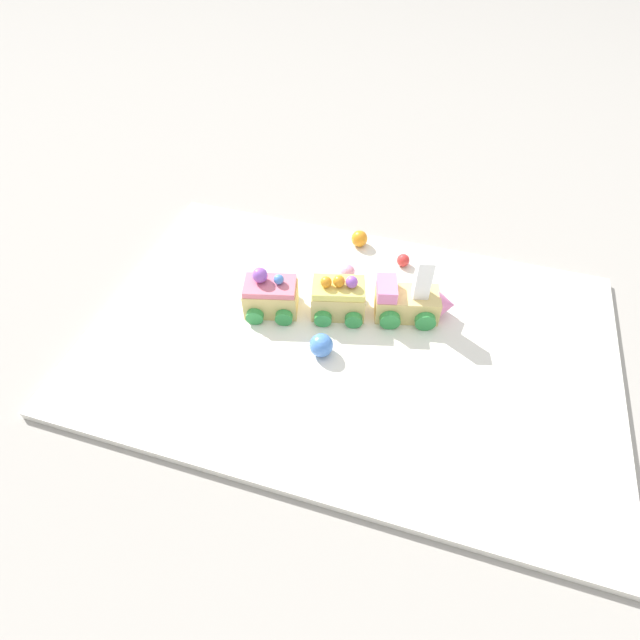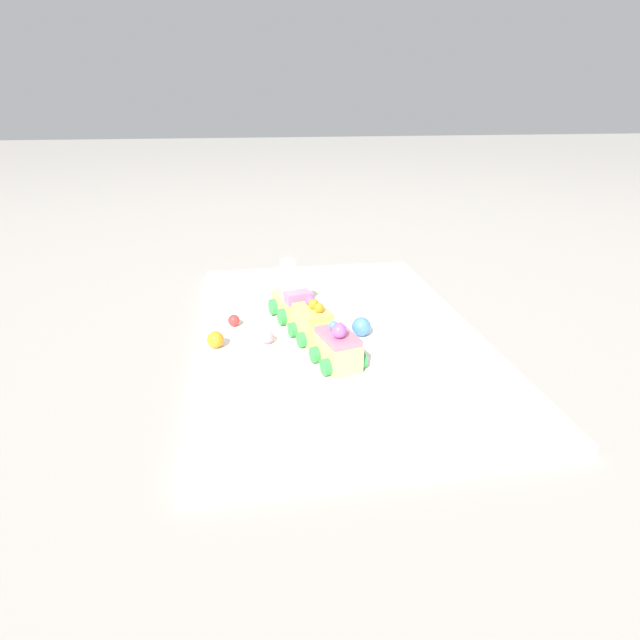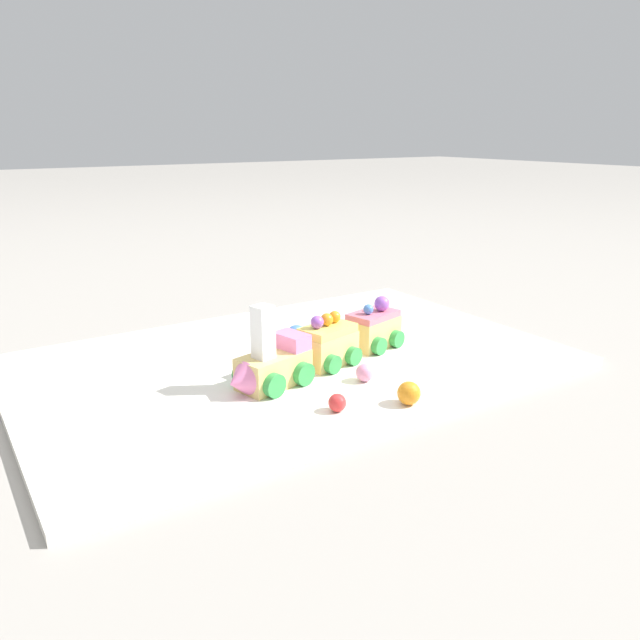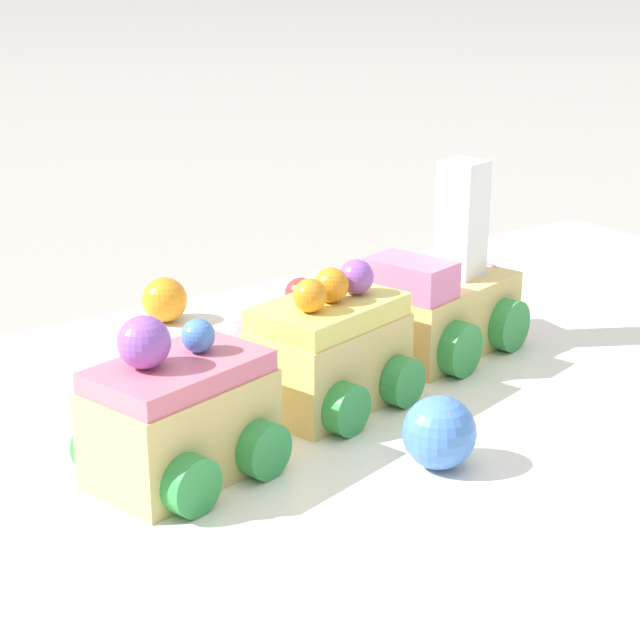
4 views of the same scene
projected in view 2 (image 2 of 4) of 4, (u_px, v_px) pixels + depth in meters
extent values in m
plane|color=gray|center=(337.00, 336.00, 0.85)|extent=(10.00, 10.00, 0.00)
cube|color=white|center=(337.00, 333.00, 0.85)|extent=(0.71, 0.46, 0.01)
cube|color=#E5C675|center=(292.00, 307.00, 0.89)|extent=(0.10, 0.07, 0.04)
cube|color=pink|center=(298.00, 297.00, 0.85)|extent=(0.04, 0.05, 0.02)
cone|color=pink|center=(282.00, 296.00, 0.94)|extent=(0.03, 0.05, 0.04)
cube|color=white|center=(289.00, 288.00, 0.89)|extent=(0.03, 0.03, 0.02)
cube|color=white|center=(288.00, 277.00, 0.88)|extent=(0.03, 0.03, 0.02)
cube|color=white|center=(288.00, 265.00, 0.87)|extent=(0.03, 0.03, 0.02)
cylinder|color=green|center=(302.00, 303.00, 0.92)|extent=(0.03, 0.02, 0.03)
cylinder|color=green|center=(273.00, 307.00, 0.90)|extent=(0.03, 0.02, 0.03)
cylinder|color=green|center=(312.00, 312.00, 0.88)|extent=(0.03, 0.02, 0.03)
cylinder|color=green|center=(282.00, 317.00, 0.86)|extent=(0.03, 0.02, 0.03)
cube|color=#E5C675|center=(313.00, 327.00, 0.81)|extent=(0.08, 0.06, 0.04)
cube|color=#EFE066|center=(313.00, 312.00, 0.80)|extent=(0.08, 0.06, 0.01)
sphere|color=orange|center=(319.00, 308.00, 0.78)|extent=(0.02, 0.02, 0.02)
sphere|color=orange|center=(314.00, 304.00, 0.79)|extent=(0.02, 0.02, 0.02)
sphere|color=#9956C6|center=(310.00, 300.00, 0.81)|extent=(0.02, 0.02, 0.02)
cylinder|color=green|center=(323.00, 324.00, 0.84)|extent=(0.03, 0.02, 0.02)
cylinder|color=green|center=(292.00, 330.00, 0.82)|extent=(0.03, 0.02, 0.02)
cylinder|color=green|center=(334.00, 334.00, 0.81)|extent=(0.03, 0.02, 0.02)
cylinder|color=green|center=(301.00, 340.00, 0.79)|extent=(0.03, 0.02, 0.02)
cube|color=#E5C675|center=(338.00, 352.00, 0.73)|extent=(0.08, 0.06, 0.04)
cube|color=#E57084|center=(338.00, 336.00, 0.72)|extent=(0.08, 0.06, 0.01)
sphere|color=#9956C6|center=(339.00, 331.00, 0.70)|extent=(0.03, 0.03, 0.02)
sphere|color=#4C84E0|center=(333.00, 326.00, 0.72)|extent=(0.02, 0.02, 0.01)
cylinder|color=green|center=(348.00, 348.00, 0.76)|extent=(0.03, 0.02, 0.02)
cylinder|color=green|center=(315.00, 355.00, 0.74)|extent=(0.03, 0.02, 0.02)
cylinder|color=green|center=(361.00, 360.00, 0.72)|extent=(0.03, 0.02, 0.02)
cylinder|color=green|center=(326.00, 367.00, 0.70)|extent=(0.03, 0.02, 0.02)
sphere|color=orange|center=(215.00, 340.00, 0.78)|extent=(0.03, 0.03, 0.03)
sphere|color=#4C84E0|center=(361.00, 327.00, 0.82)|extent=(0.03, 0.03, 0.03)
sphere|color=pink|center=(267.00, 337.00, 0.80)|extent=(0.02, 0.02, 0.02)
sphere|color=red|center=(234.00, 320.00, 0.86)|extent=(0.02, 0.02, 0.02)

